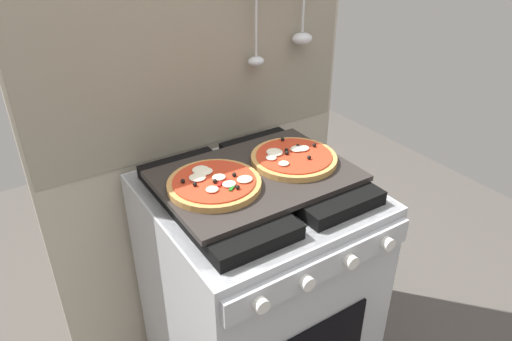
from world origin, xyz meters
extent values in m
cube|color=#B2A893|center=(0.00, 0.34, 0.78)|extent=(1.10, 0.03, 1.55)
cube|color=gray|center=(0.00, 0.32, 1.15)|extent=(1.08, 0.00, 0.56)
cylinder|color=silver|center=(0.19, 0.29, 1.27)|extent=(0.01, 0.01, 0.23)
ellipsoid|color=silver|center=(0.19, 0.29, 1.14)|extent=(0.06, 0.05, 0.03)
cylinder|color=silver|center=(0.37, 0.29, 1.29)|extent=(0.01, 0.01, 0.18)
ellipsoid|color=silver|center=(0.37, 0.29, 1.18)|extent=(0.07, 0.06, 0.04)
cube|color=#B7BABF|center=(0.00, 0.00, 0.43)|extent=(0.60, 0.60, 0.86)
cube|color=black|center=(0.00, 0.00, 0.85)|extent=(0.59, 0.59, 0.01)
cube|color=black|center=(-0.14, 0.00, 0.88)|extent=(0.24, 0.51, 0.04)
cube|color=black|center=(0.14, 0.00, 0.88)|extent=(0.24, 0.51, 0.04)
cube|color=#B7BABF|center=(0.00, -0.31, 0.80)|extent=(0.58, 0.02, 0.07)
cylinder|color=silver|center=(-0.20, -0.33, 0.80)|extent=(0.04, 0.02, 0.04)
cylinder|color=silver|center=(-0.07, -0.33, 0.80)|extent=(0.04, 0.02, 0.04)
cylinder|color=silver|center=(0.07, -0.33, 0.80)|extent=(0.04, 0.02, 0.04)
cylinder|color=silver|center=(0.20, -0.33, 0.80)|extent=(0.04, 0.02, 0.04)
cube|color=#2D2826|center=(0.00, 0.00, 0.91)|extent=(0.54, 0.38, 0.02)
cylinder|color=#C18947|center=(-0.13, 0.00, 0.93)|extent=(0.25, 0.25, 0.02)
cylinder|color=red|center=(-0.13, 0.00, 0.94)|extent=(0.22, 0.22, 0.00)
ellipsoid|color=#F4EACC|center=(-0.14, 0.06, 0.94)|extent=(0.05, 0.05, 0.01)
ellipsoid|color=#F4EACC|center=(-0.11, -0.05, 0.94)|extent=(0.04, 0.03, 0.01)
ellipsoid|color=#F4EACC|center=(-0.14, 0.05, 0.94)|extent=(0.05, 0.04, 0.01)
ellipsoid|color=#F4EACC|center=(-0.17, 0.03, 0.94)|extent=(0.05, 0.05, 0.01)
ellipsoid|color=#F4EACC|center=(-0.12, 0.00, 0.94)|extent=(0.04, 0.03, 0.01)
ellipsoid|color=#F4EACC|center=(-0.07, -0.05, 0.94)|extent=(0.04, 0.04, 0.01)
ellipsoid|color=#F4EACC|center=(-0.16, -0.04, 0.94)|extent=(0.03, 0.03, 0.01)
sphere|color=black|center=(-0.19, 0.00, 0.94)|extent=(0.01, 0.01, 0.01)
cube|color=gold|center=(-0.14, 0.05, 0.94)|extent=(0.02, 0.02, 0.00)
cube|color=red|center=(-0.10, -0.03, 0.94)|extent=(0.01, 0.02, 0.00)
cube|color=red|center=(-0.13, -0.03, 0.94)|extent=(0.02, 0.02, 0.00)
sphere|color=black|center=(-0.21, 0.03, 0.94)|extent=(0.01, 0.01, 0.01)
sphere|color=black|center=(-0.08, -0.01, 0.94)|extent=(0.01, 0.01, 0.01)
cube|color=#19721E|center=(-0.12, -0.07, 0.94)|extent=(0.02, 0.02, 0.00)
sphere|color=black|center=(-0.10, -0.07, 0.94)|extent=(0.01, 0.01, 0.01)
sphere|color=black|center=(-0.14, -0.01, 0.94)|extent=(0.01, 0.01, 0.01)
cylinder|color=tan|center=(0.13, 0.00, 0.93)|extent=(0.25, 0.25, 0.02)
cylinder|color=red|center=(0.13, 0.00, 0.94)|extent=(0.22, 0.22, 0.00)
ellipsoid|color=#F4EACC|center=(0.07, -0.03, 0.94)|extent=(0.03, 0.03, 0.01)
ellipsoid|color=#F4EACC|center=(0.09, 0.04, 0.94)|extent=(0.05, 0.05, 0.01)
ellipsoid|color=#F4EACC|center=(0.17, 0.01, 0.94)|extent=(0.04, 0.04, 0.01)
ellipsoid|color=#F4EACC|center=(0.06, 0.02, 0.94)|extent=(0.03, 0.03, 0.01)
ellipsoid|color=#F4EACC|center=(0.16, 0.02, 0.94)|extent=(0.04, 0.04, 0.01)
sphere|color=black|center=(0.15, -0.05, 0.94)|extent=(0.01, 0.01, 0.01)
sphere|color=black|center=(0.17, 0.03, 0.94)|extent=(0.01, 0.01, 0.01)
sphere|color=black|center=(0.12, 0.03, 0.94)|extent=(0.01, 0.01, 0.01)
sphere|color=black|center=(0.12, 0.01, 0.94)|extent=(0.01, 0.01, 0.01)
sphere|color=black|center=(0.16, 0.09, 0.94)|extent=(0.01, 0.01, 0.01)
sphere|color=black|center=(0.21, 0.01, 0.94)|extent=(0.01, 0.01, 0.01)
camera|label=1|loc=(-0.63, -0.97, 1.59)|focal=33.27mm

